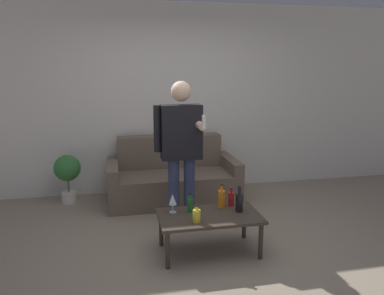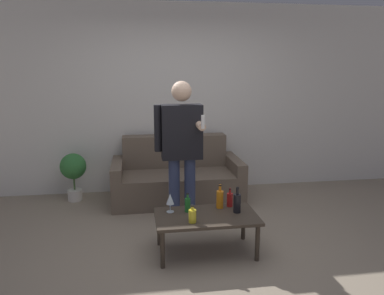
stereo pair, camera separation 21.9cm
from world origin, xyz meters
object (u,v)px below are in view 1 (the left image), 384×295
object	(u,v)px
bottle_orange	(231,198)
person_standing_front	(181,144)
couch	(172,178)
coffee_table	(209,219)

from	to	relation	value
bottle_orange	person_standing_front	world-z (taller)	person_standing_front
couch	person_standing_front	bearing A→B (deg)	-92.70
couch	person_standing_front	distance (m)	1.15
couch	person_standing_front	world-z (taller)	person_standing_front
couch	coffee_table	world-z (taller)	couch
bottle_orange	person_standing_front	xyz separation A→B (m)	(-0.44, 0.47, 0.50)
person_standing_front	coffee_table	bearing A→B (deg)	-76.84
person_standing_front	bottle_orange	bearing A→B (deg)	-47.03
person_standing_front	couch	bearing A→B (deg)	87.30
bottle_orange	person_standing_front	distance (m)	0.82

